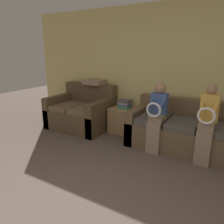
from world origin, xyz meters
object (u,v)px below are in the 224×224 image
object	(u,v)px
child_left_seated	(157,114)
child_right_seated	(207,121)
couch_side	(82,113)
book_stack	(125,104)
throw_pillow	(95,82)
side_shelf	(125,120)
couch_main	(184,131)

from	to	relation	value
child_left_seated	child_right_seated	bearing A→B (deg)	-0.05
couch_side	child_left_seated	distance (m)	1.91
book_stack	throw_pillow	bearing A→B (deg)	171.35
side_shelf	child_right_seated	bearing A→B (deg)	-17.82
child_left_seated	side_shelf	xyz separation A→B (m)	(-0.88, 0.53, -0.40)
throw_pillow	book_stack	bearing A→B (deg)	-8.65
child_right_seated	throw_pillow	bearing A→B (deg)	165.10
couch_main	book_stack	distance (m)	1.32
couch_main	book_stack	size ratio (longest dim) A/B	7.02
couch_side	side_shelf	xyz separation A→B (m)	(0.98, 0.22, -0.06)
book_stack	throw_pillow	distance (m)	0.92
child_right_seated	couch_main	bearing A→B (deg)	137.25
throw_pillow	child_right_seated	bearing A→B (deg)	-14.90
side_shelf	book_stack	bearing A→B (deg)	132.59
couch_main	throw_pillow	size ratio (longest dim) A/B	4.28
couch_main	couch_side	world-z (taller)	couch_side
couch_main	child_right_seated	xyz separation A→B (m)	(0.39, -0.36, 0.36)
child_left_seated	throw_pillow	xyz separation A→B (m)	(-1.70, 0.66, 0.33)
child_left_seated	book_stack	world-z (taller)	child_left_seated
couch_side	book_stack	xyz separation A→B (m)	(0.98, 0.22, 0.28)
child_left_seated	side_shelf	distance (m)	1.10
couch_main	side_shelf	distance (m)	1.28
couch_main	child_right_seated	world-z (taller)	child_right_seated
child_left_seated	child_right_seated	distance (m)	0.78
throw_pillow	couch_side	bearing A→B (deg)	-114.20
couch_side	throw_pillow	world-z (taller)	throw_pillow
couch_side	child_right_seated	world-z (taller)	child_right_seated
couch_main	child_left_seated	world-z (taller)	child_left_seated
couch_main	child_right_seated	distance (m)	0.64
couch_main	child_left_seated	bearing A→B (deg)	-137.30
couch_main	book_stack	bearing A→B (deg)	172.14
couch_side	child_right_seated	bearing A→B (deg)	-6.80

